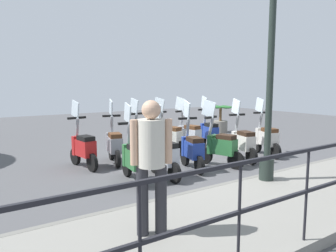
{
  "coord_description": "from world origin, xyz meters",
  "views": [
    {
      "loc": [
        -6.26,
        4.87,
        1.93
      ],
      "look_at": [
        0.2,
        0.5,
        0.9
      ],
      "focal_mm": 35.0,
      "sensor_mm": 36.0,
      "label": 1
    }
  ],
  "objects_px": {
    "scooter_near_0": "(266,138)",
    "scooter_near_3": "(192,149)",
    "scooter_near_2": "(220,146)",
    "scooter_far_5": "(83,147)",
    "scooter_far_4": "(114,144)",
    "lamp_post_near": "(270,83)",
    "scooter_far_3": "(142,140)",
    "potted_palm": "(220,121)",
    "scooter_near_1": "(242,142)",
    "scooter_near_5": "(134,158)",
    "scooter_far_0": "(209,132)",
    "scooter_far_2": "(169,137)",
    "scooter_far_1": "(188,135)",
    "pedestrian_distant": "(151,157)",
    "scooter_near_4": "(164,155)"
  },
  "relations": [
    {
      "from": "scooter_near_0",
      "to": "scooter_far_3",
      "type": "height_order",
      "value": "same"
    },
    {
      "from": "scooter_far_1",
      "to": "scooter_far_4",
      "type": "bearing_deg",
      "value": 83.28
    },
    {
      "from": "scooter_near_0",
      "to": "scooter_near_1",
      "type": "distance_m",
      "value": 0.96
    },
    {
      "from": "scooter_near_3",
      "to": "pedestrian_distant",
      "type": "bearing_deg",
      "value": 149.51
    },
    {
      "from": "scooter_near_1",
      "to": "scooter_far_4",
      "type": "relative_size",
      "value": 1.0
    },
    {
      "from": "scooter_near_0",
      "to": "scooter_far_2",
      "type": "height_order",
      "value": "same"
    },
    {
      "from": "scooter_near_0",
      "to": "scooter_near_3",
      "type": "distance_m",
      "value": 2.52
    },
    {
      "from": "pedestrian_distant",
      "to": "scooter_far_3",
      "type": "distance_m",
      "value": 4.63
    },
    {
      "from": "scooter_near_0",
      "to": "scooter_far_3",
      "type": "distance_m",
      "value": 3.29
    },
    {
      "from": "potted_palm",
      "to": "scooter_near_1",
      "type": "relative_size",
      "value": 0.69
    },
    {
      "from": "pedestrian_distant",
      "to": "scooter_near_4",
      "type": "distance_m",
      "value": 2.88
    },
    {
      "from": "scooter_far_4",
      "to": "scooter_far_1",
      "type": "bearing_deg",
      "value": -73.02
    },
    {
      "from": "scooter_near_3",
      "to": "scooter_near_5",
      "type": "distance_m",
      "value": 1.49
    },
    {
      "from": "scooter_far_4",
      "to": "potted_palm",
      "type": "bearing_deg",
      "value": -53.38
    },
    {
      "from": "scooter_near_1",
      "to": "scooter_far_5",
      "type": "height_order",
      "value": "same"
    },
    {
      "from": "pedestrian_distant",
      "to": "scooter_near_5",
      "type": "relative_size",
      "value": 1.03
    },
    {
      "from": "scooter_near_0",
      "to": "scooter_near_2",
      "type": "xyz_separation_m",
      "value": [
        -0.15,
        1.78,
        0.0
      ]
    },
    {
      "from": "potted_palm",
      "to": "scooter_near_5",
      "type": "height_order",
      "value": "scooter_near_5"
    },
    {
      "from": "lamp_post_near",
      "to": "scooter_near_0",
      "type": "relative_size",
      "value": 2.62
    },
    {
      "from": "scooter_near_4",
      "to": "scooter_far_5",
      "type": "distance_m",
      "value": 2.0
    },
    {
      "from": "scooter_near_3",
      "to": "scooter_far_2",
      "type": "xyz_separation_m",
      "value": [
        1.65,
        -0.49,
        0.0
      ]
    },
    {
      "from": "scooter_near_2",
      "to": "scooter_near_5",
      "type": "height_order",
      "value": "same"
    },
    {
      "from": "scooter_near_0",
      "to": "scooter_near_5",
      "type": "xyz_separation_m",
      "value": [
        -0.09,
        4.0,
        0.0
      ]
    },
    {
      "from": "potted_palm",
      "to": "scooter_far_3",
      "type": "distance_m",
      "value": 5.19
    },
    {
      "from": "scooter_far_0",
      "to": "scooter_far_2",
      "type": "relative_size",
      "value": 1.0
    },
    {
      "from": "scooter_far_2",
      "to": "scooter_near_2",
      "type": "bearing_deg",
      "value": 170.78
    },
    {
      "from": "pedestrian_distant",
      "to": "scooter_near_1",
      "type": "bearing_deg",
      "value": 142.87
    },
    {
      "from": "lamp_post_near",
      "to": "scooter_far_4",
      "type": "distance_m",
      "value": 3.88
    },
    {
      "from": "scooter_near_2",
      "to": "scooter_far_1",
      "type": "distance_m",
      "value": 1.76
    },
    {
      "from": "scooter_far_3",
      "to": "scooter_near_3",
      "type": "bearing_deg",
      "value": -172.46
    },
    {
      "from": "scooter_far_3",
      "to": "scooter_near_0",
      "type": "bearing_deg",
      "value": -123.98
    },
    {
      "from": "scooter_near_0",
      "to": "scooter_near_3",
      "type": "xyz_separation_m",
      "value": [
        -0.03,
        2.52,
        0.0
      ]
    },
    {
      "from": "lamp_post_near",
      "to": "potted_palm",
      "type": "height_order",
      "value": "lamp_post_near"
    },
    {
      "from": "scooter_near_3",
      "to": "scooter_far_5",
      "type": "bearing_deg",
      "value": 67.84
    },
    {
      "from": "lamp_post_near",
      "to": "scooter_far_0",
      "type": "relative_size",
      "value": 2.62
    },
    {
      "from": "scooter_near_1",
      "to": "scooter_near_0",
      "type": "bearing_deg",
      "value": -72.88
    },
    {
      "from": "scooter_far_4",
      "to": "scooter_near_2",
      "type": "bearing_deg",
      "value": -115.49
    },
    {
      "from": "scooter_far_0",
      "to": "scooter_far_3",
      "type": "distance_m",
      "value": 2.3
    },
    {
      "from": "scooter_near_5",
      "to": "scooter_far_5",
      "type": "bearing_deg",
      "value": 24.12
    },
    {
      "from": "scooter_far_3",
      "to": "scooter_far_4",
      "type": "xyz_separation_m",
      "value": [
        -0.13,
        0.83,
        0.0
      ]
    },
    {
      "from": "scooter_near_3",
      "to": "scooter_far_4",
      "type": "xyz_separation_m",
      "value": [
        1.49,
        1.19,
        0.0
      ]
    },
    {
      "from": "lamp_post_near",
      "to": "scooter_far_3",
      "type": "bearing_deg",
      "value": 12.32
    },
    {
      "from": "scooter_near_4",
      "to": "scooter_far_4",
      "type": "relative_size",
      "value": 1.0
    },
    {
      "from": "scooter_near_2",
      "to": "scooter_far_3",
      "type": "xyz_separation_m",
      "value": [
        1.74,
        1.1,
        0.0
      ]
    },
    {
      "from": "scooter_near_3",
      "to": "scooter_far_4",
      "type": "bearing_deg",
      "value": 54.06
    },
    {
      "from": "scooter_far_3",
      "to": "scooter_near_4",
      "type": "bearing_deg",
      "value": 159.73
    },
    {
      "from": "scooter_far_5",
      "to": "potted_palm",
      "type": "bearing_deg",
      "value": -77.16
    },
    {
      "from": "pedestrian_distant",
      "to": "scooter_far_5",
      "type": "bearing_deg",
      "value": -165.89
    },
    {
      "from": "scooter_near_2",
      "to": "scooter_far_5",
      "type": "xyz_separation_m",
      "value": [
        1.63,
        2.69,
        0.0
      ]
    },
    {
      "from": "scooter_near_0",
      "to": "scooter_far_4",
      "type": "bearing_deg",
      "value": 83.57
    }
  ]
}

